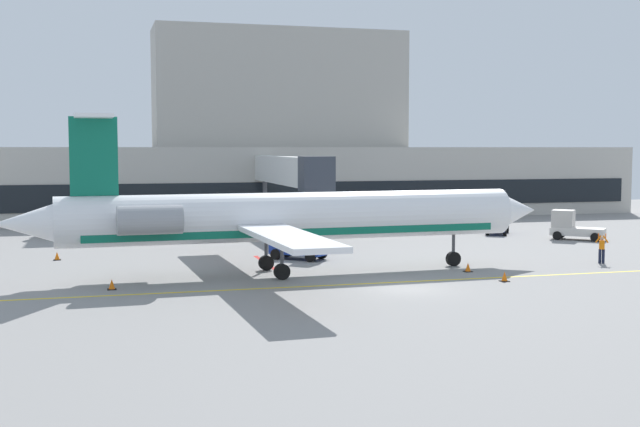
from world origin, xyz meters
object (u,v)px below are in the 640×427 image
regional_jet (286,217)px  baggage_tug (304,245)px  pushback_tractor (572,226)px  marshaller (602,248)px  fuel_tank (77,222)px  belt_loader (498,223)px

regional_jet → baggage_tug: (2.52, 5.69, -2.36)m
pushback_tractor → marshaller: size_ratio=2.19×
fuel_tank → baggage_tug: bearing=-50.3°
pushback_tractor → fuel_tank: bearing=162.7°
pushback_tractor → marshaller: pushback_tractor is taller
baggage_tug → marshaller: baggage_tug is taller
pushback_tractor → fuel_tank: pushback_tractor is taller
marshaller → baggage_tug: bearing=159.4°
baggage_tug → pushback_tractor: size_ratio=0.90×
fuel_tank → marshaller: bearing=-36.8°
regional_jet → fuel_tank: 26.50m
fuel_tank → pushback_tractor: bearing=-17.3°
pushback_tractor → marshaller: (-5.77, -12.45, -0.09)m
baggage_tug → belt_loader: bearing=29.6°
regional_jet → pushback_tractor: regional_jet is taller
baggage_tug → fuel_tank: size_ratio=0.59×
belt_loader → fuel_tank: bearing=169.6°
regional_jet → baggage_tug: 6.66m
regional_jet → marshaller: bearing=-2.8°
pushback_tractor → fuel_tank: 40.19m
belt_loader → marshaller: belt_loader is taller
pushback_tractor → regional_jet: bearing=-156.4°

